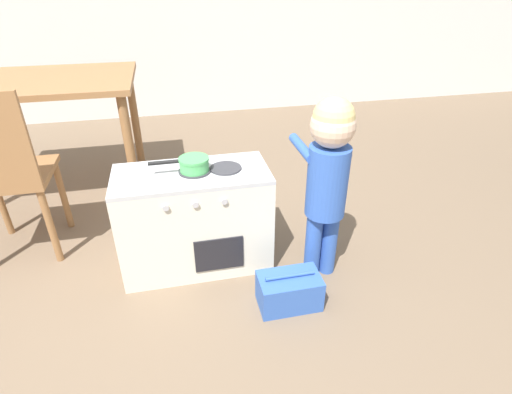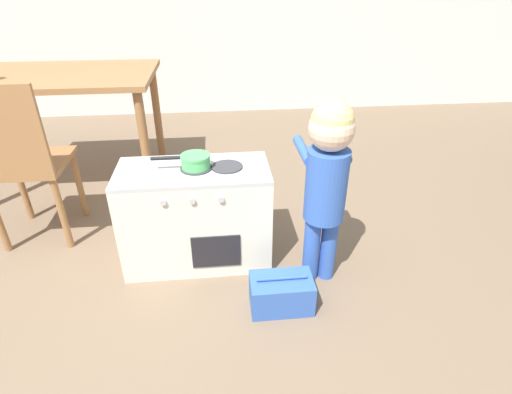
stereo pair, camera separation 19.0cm
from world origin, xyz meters
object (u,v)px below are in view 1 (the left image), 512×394
(play_kitchen, at_px, (195,219))
(dining_table, at_px, (37,96))
(child_figure, at_px, (328,166))
(toy_pot, at_px, (193,163))
(toy_basket, at_px, (289,291))
(dining_chair_near, at_px, (4,173))

(play_kitchen, relative_size, dining_table, 0.62)
(child_figure, bearing_deg, play_kitchen, 160.44)
(toy_pot, distance_m, child_figure, 0.61)
(toy_basket, xyz_separation_m, dining_table, (-1.22, 1.38, 0.59))
(child_figure, distance_m, dining_table, 1.87)
(play_kitchen, xyz_separation_m, child_figure, (0.59, -0.21, 0.33))
(dining_table, height_order, dining_chair_near, dining_chair_near)
(toy_pot, relative_size, child_figure, 0.30)
(dining_table, bearing_deg, child_figure, -39.60)
(dining_table, bearing_deg, toy_pot, -48.65)
(child_figure, xyz_separation_m, toy_basket, (-0.21, -0.19, -0.51))
(toy_pot, xyz_separation_m, dining_table, (-0.86, 0.98, 0.10))
(toy_basket, bearing_deg, dining_table, 131.53)
(play_kitchen, relative_size, toy_basket, 2.61)
(play_kitchen, distance_m, toy_pot, 0.31)
(child_figure, height_order, dining_chair_near, dining_chair_near)
(child_figure, bearing_deg, dining_table, 140.40)
(play_kitchen, height_order, dining_table, dining_table)
(play_kitchen, bearing_deg, toy_pot, 2.03)
(play_kitchen, bearing_deg, dining_chair_near, 163.24)
(toy_basket, bearing_deg, play_kitchen, 133.04)
(child_figure, bearing_deg, toy_basket, -138.38)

